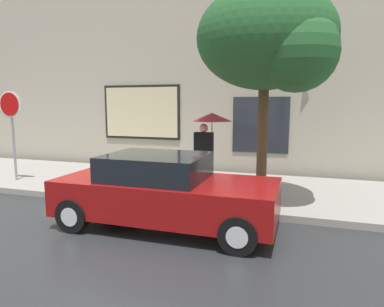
{
  "coord_description": "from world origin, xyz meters",
  "views": [
    {
      "loc": [
        3.6,
        -5.91,
        2.39
      ],
      "look_at": [
        1.08,
        1.8,
        1.2
      ],
      "focal_mm": 32.02,
      "sensor_mm": 36.0,
      "label": 1
    }
  ],
  "objects_px": {
    "pedestrian_with_umbrella": "(209,128)",
    "street_tree": "(271,41)",
    "parked_car": "(164,192)",
    "stop_sign": "(11,118)",
    "fire_hydrant": "(124,174)"
  },
  "relations": [
    {
      "from": "pedestrian_with_umbrella",
      "to": "street_tree",
      "type": "relative_size",
      "value": 0.41
    },
    {
      "from": "street_tree",
      "to": "pedestrian_with_umbrella",
      "type": "bearing_deg",
      "value": 148.46
    },
    {
      "from": "street_tree",
      "to": "parked_car",
      "type": "bearing_deg",
      "value": -133.9
    },
    {
      "from": "street_tree",
      "to": "stop_sign",
      "type": "distance_m",
      "value": 7.46
    },
    {
      "from": "stop_sign",
      "to": "street_tree",
      "type": "bearing_deg",
      "value": 0.29
    },
    {
      "from": "street_tree",
      "to": "stop_sign",
      "type": "relative_size",
      "value": 1.86
    },
    {
      "from": "fire_hydrant",
      "to": "street_tree",
      "type": "distance_m",
      "value": 4.88
    },
    {
      "from": "street_tree",
      "to": "stop_sign",
      "type": "xyz_separation_m",
      "value": [
        -7.25,
        -0.04,
        -1.75
      ]
    },
    {
      "from": "parked_car",
      "to": "stop_sign",
      "type": "height_order",
      "value": "stop_sign"
    },
    {
      "from": "parked_car",
      "to": "stop_sign",
      "type": "distance_m",
      "value": 5.92
    },
    {
      "from": "parked_car",
      "to": "street_tree",
      "type": "distance_m",
      "value": 3.96
    },
    {
      "from": "fire_hydrant",
      "to": "pedestrian_with_umbrella",
      "type": "bearing_deg",
      "value": 25.28
    },
    {
      "from": "fire_hydrant",
      "to": "street_tree",
      "type": "xyz_separation_m",
      "value": [
        3.7,
        -0.04,
        3.18
      ]
    },
    {
      "from": "street_tree",
      "to": "stop_sign",
      "type": "height_order",
      "value": "street_tree"
    },
    {
      "from": "parked_car",
      "to": "fire_hydrant",
      "type": "distance_m",
      "value": 2.7
    }
  ]
}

